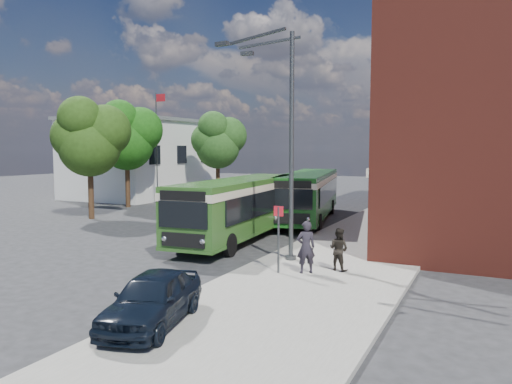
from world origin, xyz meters
The scene contains 15 objects.
ground centered at (0.00, 0.00, 0.00)m, with size 120.00×120.00×0.00m, color #28282A.
pavement centered at (7.00, 8.00, 0.07)m, with size 6.00×48.00×0.15m, color gray.
kerb_line centered at (3.95, 8.00, 0.01)m, with size 0.12×48.00×0.01m, color beige.
white_building centered at (-18.00, 18.00, 3.66)m, with size 9.40×13.40×7.30m.
flagpole centered at (-12.45, 13.00, 4.94)m, with size 0.95×0.10×9.00m.
street_lamp centered at (4.84, -2.00, 4.79)m, with size 2.96×2.38×9.00m.
bus_stop_sign centered at (5.60, -4.20, 1.51)m, with size 0.35×0.08×2.52m.
bus_front centered at (1.00, 1.67, 1.83)m, with size 3.41×11.59×3.02m.
bus_rear centered at (1.79, 9.54, 1.83)m, with size 5.03×12.64×3.02m.
parked_car centered at (4.80, -10.34, 0.81)m, with size 1.57×3.90×1.33m, color black.
pedestrian_a centered at (6.48, -3.80, 1.08)m, with size 0.68×0.45×1.86m, color #242028.
pedestrian_b centered at (7.41, -2.91, 0.92)m, with size 0.75×0.58×1.54m, color black.
tree_left centered at (-11.05, 4.06, 5.29)m, with size 4.62×4.39×7.80m.
tree_mid centered at (-13.16, 10.16, 5.56)m, with size 4.85×4.62×8.20m.
tree_right centered at (-10.00, 18.61, 5.30)m, with size 4.62×4.40×7.81m.
Camera 1 is at (12.39, -20.16, 4.54)m, focal length 35.00 mm.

